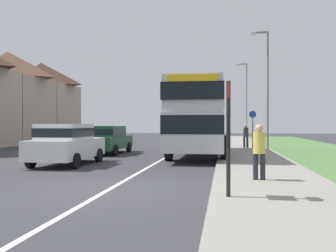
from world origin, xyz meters
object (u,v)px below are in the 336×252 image
Objects in this scene: bus_stop_sign at (228,130)px; street_lamp_mid at (266,82)px; pedestrian_walking_away at (246,135)px; pedestrian_at_stop at (259,149)px; double_decker_bus at (200,115)px; street_lamp_far at (246,96)px; parked_car_dark_green at (107,138)px; cycle_route_sign at (253,128)px; parked_car_white at (66,142)px.

bus_stop_sign is 0.35× the size of street_lamp_mid.
pedestrian_at_stop is at bearing -91.78° from pedestrian_walking_away.
pedestrian_walking_away is 0.22× the size of street_lamp_mid.
pedestrian_at_stop is (2.22, -8.82, -1.17)m from double_decker_bus.
bus_stop_sign is at bearing -93.89° from street_lamp_far.
parked_car_dark_green is 13.69m from bus_stop_sign.
cycle_route_sign is at bearing 86.50° from pedestrian_at_stop.
bus_stop_sign is 32.70m from street_lamp_far.
cycle_route_sign is at bearing 83.90° from bus_stop_sign.
pedestrian_at_stop is 14.10m from pedestrian_walking_away.
bus_stop_sign reaches higher than cycle_route_sign.
double_decker_bus is 7.35m from parked_car_white.
parked_car_dark_green is at bearing -158.35° from street_lamp_mid.
bus_stop_sign reaches higher than parked_car_dark_green.
pedestrian_walking_away is (7.93, 4.66, 0.10)m from parked_car_dark_green.
double_decker_bus is at bearing -99.56° from street_lamp_far.
street_lamp_mid is (3.84, 4.22, 2.14)m from double_decker_bus.
parked_car_white is 13.37m from street_lamp_mid.
pedestrian_at_stop is (7.49, -9.43, 0.10)m from parked_car_dark_green.
bus_stop_sign is at bearing -99.08° from street_lamp_mid.
street_lamp_far is at bearing 71.67° from parked_car_white.
double_decker_bus reaches higher than parked_car_dark_green.
parked_car_white is 5.72m from parked_car_dark_green.
street_lamp_mid is at bearing -15.95° from cycle_route_sign.
street_lamp_mid is (1.18, -1.05, 3.30)m from pedestrian_walking_away.
pedestrian_walking_away is 0.66× the size of cycle_route_sign.
parked_car_white is 9.02m from bus_stop_sign.
street_lamp_mid reaches higher than cycle_route_sign.
parked_car_white is at bearing -135.13° from double_decker_bus.
parked_car_white is at bearing 136.07° from bus_stop_sign.
pedestrian_walking_away is at bearing 85.48° from bus_stop_sign.
parked_car_white is 0.92× the size of parked_car_dark_green.
street_lamp_mid is (0.80, -0.23, 2.85)m from cycle_route_sign.
street_lamp_mid reaches higher than pedestrian_at_stop.
pedestrian_walking_away is (2.66, 5.27, -1.17)m from double_decker_bus.
pedestrian_at_stop is 2.74m from bus_stop_sign.
double_decker_bus is 9.17m from pedestrian_at_stop.
double_decker_bus is 5.95× the size of pedestrian_walking_away.
parked_car_dark_green is 12.04m from pedestrian_at_stop.
parked_car_white is at bearing 153.27° from pedestrian_at_stop.
parked_car_dark_green is 1.74× the size of bus_stop_sign.
parked_car_white is 0.50× the size of street_lamp_far.
pedestrian_at_stop is 0.22× the size of street_lamp_mid.
double_decker_bus is at bearing -132.25° from street_lamp_mid.
parked_car_white is 1.65× the size of cycle_route_sign.
street_lamp_mid reaches higher than double_decker_bus.
parked_car_dark_green is at bearing 173.40° from double_decker_bus.
cycle_route_sign is 16.99m from street_lamp_far.
street_lamp_far reaches higher than pedestrian_at_stop.
bus_stop_sign is at bearing -83.24° from double_decker_bus.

